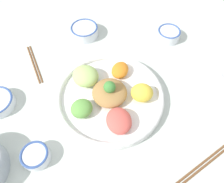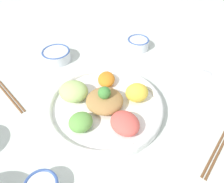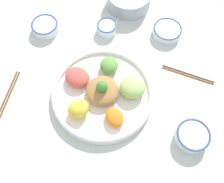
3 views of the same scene
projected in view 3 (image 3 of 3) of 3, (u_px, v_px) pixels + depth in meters
ground_plane at (105, 86)px, 0.99m from camera, size 2.40×2.40×0.00m
salad_platter at (103, 92)px, 0.95m from camera, size 0.37×0.37×0.10m
sauce_bowl_red at (192, 136)px, 0.88m from camera, size 0.11×0.11×0.04m
rice_bowl_blue at (45, 26)px, 1.08m from camera, size 0.11×0.11×0.04m
sauce_bowl_dark at (168, 31)px, 1.08m from camera, size 0.12×0.12×0.04m
rice_bowl_plain at (107, 27)px, 1.08m from camera, size 0.08×0.08×0.04m
chopsticks_pair_near at (6, 100)px, 0.96m from camera, size 0.15×0.21×0.01m
chopsticks_pair_far at (188, 74)px, 1.01m from camera, size 0.19×0.10×0.01m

